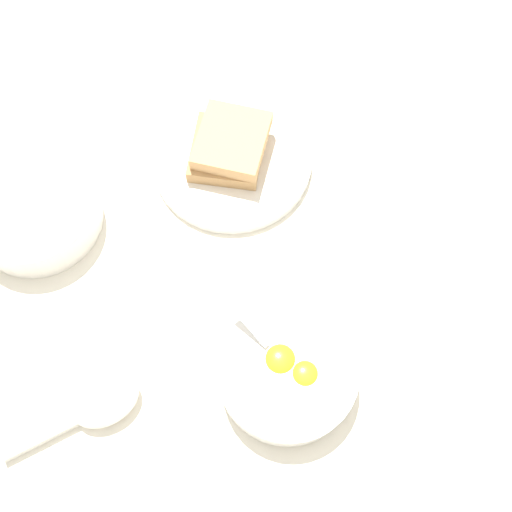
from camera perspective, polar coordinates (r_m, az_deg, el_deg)
ground_plane at (r=0.72m, az=-3.80°, el=1.87°), size 3.00×3.00×0.00m
egg_bowl at (r=0.65m, az=2.99°, el=-10.95°), size 0.15×0.15×0.07m
toast_plate at (r=0.76m, az=-2.53°, el=9.17°), size 0.20×0.20×0.02m
toast_sandwich at (r=0.74m, az=-2.47°, el=10.43°), size 0.10×0.10×0.04m
soup_spoon at (r=0.67m, az=-15.02°, el=-13.59°), size 0.14×0.12×0.03m
congee_bowl at (r=0.75m, az=-20.48°, el=4.12°), size 0.15×0.15×0.05m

